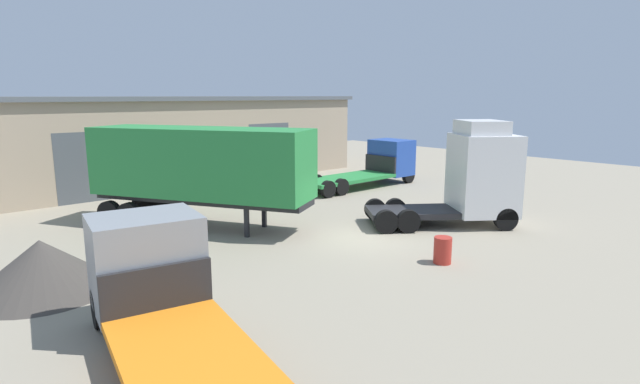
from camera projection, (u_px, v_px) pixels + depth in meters
name	position (u px, v px, depth m)	size (l,w,h in m)	color
ground_plane	(366.00, 237.00, 19.29)	(60.00, 60.00, 0.00)	gray
warehouse_building	(164.00, 139.00, 31.50)	(26.41, 7.40, 5.34)	tan
tractor_unit_white	(474.00, 176.00, 20.91)	(6.31, 5.61, 4.40)	silver
container_trailer_green	(200.00, 165.00, 20.38)	(6.72, 9.26, 4.12)	#28843D
flatbed_truck_grey	(161.00, 292.00, 10.68)	(3.95, 8.68, 2.68)	gray
flatbed_truck_blue	(379.00, 164.00, 30.75)	(8.00, 2.41, 2.66)	#2347A3
gravel_pile	(42.00, 266.00, 13.91)	(3.82, 3.82, 1.48)	#423D38
oil_drum	(443.00, 250.00, 16.27)	(0.58, 0.58, 0.88)	#B22D23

